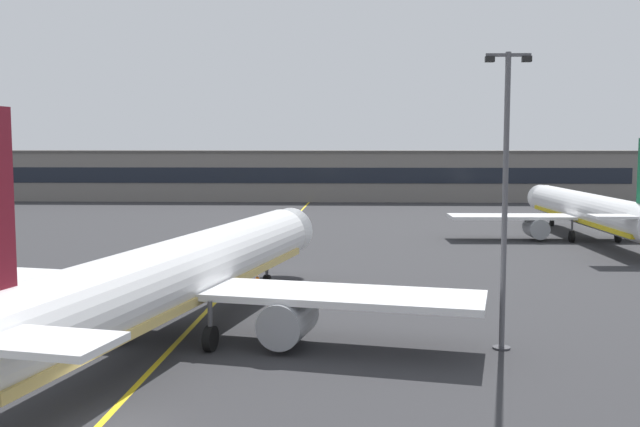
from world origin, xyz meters
The scene contains 6 objects.
taxiway_centreline centered at (0.00, 30.00, 0.00)m, with size 0.30×180.00×0.01m, color yellow.
airliner_foreground centered at (-0.50, 12.62, 3.37)m, with size 32.28×41.11×11.65m.
airliner_background centered at (34.89, 54.31, 3.17)m, with size 30.16×38.98×10.96m.
apron_lamp_post centered at (16.36, 11.24, 7.76)m, with size 2.24×0.90×14.88m.
safety_cone_by_nose_gear centered at (1.63, 29.67, 0.26)m, with size 0.44×0.44×0.55m.
terminal_building centered at (-6.25, 111.86, 4.66)m, with size 136.71×12.40×9.31m.
Camera 1 is at (8.41, -25.38, 10.34)m, focal length 40.98 mm.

